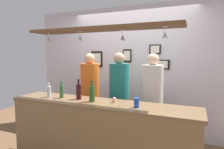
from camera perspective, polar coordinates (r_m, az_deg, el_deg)
The scene contains 20 objects.
back_wall at distance 4.01m, azimuth 5.66°, elevation 1.19°, with size 4.40×0.06×2.60m, color silver.
bar_counter at distance 2.70m, azimuth -5.24°, elevation -15.20°, with size 2.70×0.55×0.97m.
overhead_glass_rack at distance 2.72m, azimuth -3.43°, elevation 13.23°, with size 2.20×0.36×0.04m, color brown.
hanging_wineglass_far_left at distance 3.15m, azimuth -18.17°, elevation 9.89°, with size 0.07×0.07×0.13m.
hanging_wineglass_left at distance 2.79m, azimuth -9.45°, elevation 10.66°, with size 0.07×0.07×0.13m.
hanging_wineglass_center_left at distance 2.65m, azimuth 3.17°, elevation 10.99°, with size 0.07×0.07×0.13m.
hanging_wineglass_center at distance 2.39m, azimuth 15.32°, elevation 11.34°, with size 0.07×0.07×0.13m.
person_left_orange_shirt at distance 3.59m, azimuth -6.47°, elevation -4.33°, with size 0.34×0.34×1.65m.
person_middle_teal_shirt at distance 3.34m, azimuth 2.11°, elevation -4.90°, with size 0.34×0.34×1.66m.
person_right_white_patterned_shirt at distance 3.19m, azimuth 11.76°, elevation -5.72°, with size 0.34×0.34×1.65m.
bottle_soda_clear at distance 3.18m, azimuth -18.05°, elevation -4.69°, with size 0.06×0.06×0.23m.
bottle_wine_dark_red at distance 2.92m, azimuth -9.77°, elevation -4.92°, with size 0.08×0.08×0.30m.
bottle_beer_green_import at distance 3.07m, azimuth -14.63°, elevation -4.77°, with size 0.06×0.06×0.26m.
bottle_champagne_green at distance 2.74m, azimuth -5.91°, elevation -5.55°, with size 0.08×0.08×0.30m.
drink_can at distance 2.46m, azimuth 7.25°, elevation -8.26°, with size 0.07×0.07×0.12m, color #1E4CB2.
cupcake at distance 2.69m, azimuth 0.66°, elevation -7.53°, with size 0.06×0.06×0.08m.
picture_frame_upper_small at distance 3.84m, azimuth 12.54°, elevation 7.26°, with size 0.22×0.02×0.18m.
picture_frame_caricature at distance 4.26m, azimuth -4.50°, elevation 4.55°, with size 0.26×0.02×0.34m.
picture_frame_lower_pair at distance 3.82m, azimuth 14.38°, elevation 2.89°, with size 0.30×0.02×0.18m.
picture_frame_crest at distance 3.98m, azimuth 4.44°, elevation 5.55°, with size 0.18×0.02×0.26m.
Camera 1 is at (1.21, -2.71, 1.63)m, focal length 31.06 mm.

